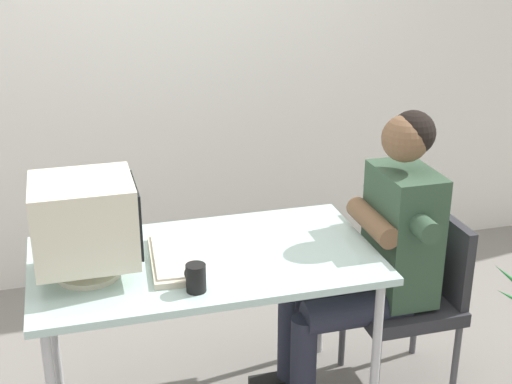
# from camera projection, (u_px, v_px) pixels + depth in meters

# --- Properties ---
(wall_back) EXTENTS (8.00, 0.10, 3.00)m
(wall_back) POSITION_uv_depth(u_px,v_px,m) (203.00, 10.00, 3.85)
(wall_back) COLOR silver
(wall_back) RESTS_ON ground_plane
(desk) EXTENTS (1.34, 0.74, 0.75)m
(desk) POSITION_uv_depth(u_px,v_px,m) (205.00, 270.00, 2.82)
(desk) COLOR #B7B7BC
(desk) RESTS_ON ground_plane
(crt_monitor) EXTENTS (0.37, 0.33, 0.38)m
(crt_monitor) POSITION_uv_depth(u_px,v_px,m) (85.00, 222.00, 2.58)
(crt_monitor) COLOR beige
(crt_monitor) RESTS_ON desk
(keyboard) EXTENTS (0.19, 0.44, 0.03)m
(keyboard) POSITION_uv_depth(u_px,v_px,m) (172.00, 258.00, 2.76)
(keyboard) COLOR beige
(keyboard) RESTS_ON desk
(office_chair) EXTENTS (0.43, 0.43, 0.80)m
(office_chair) POSITION_uv_depth(u_px,v_px,m) (414.00, 291.00, 3.13)
(office_chair) COLOR #4C4C51
(office_chair) RESTS_ON ground_plane
(person_seated) EXTENTS (0.75, 0.54, 1.28)m
(person_seated) POSITION_uv_depth(u_px,v_px,m) (375.00, 252.00, 3.00)
(person_seated) COLOR #334C38
(person_seated) RESTS_ON ground_plane
(desk_mug) EXTENTS (0.07, 0.08, 0.10)m
(desk_mug) POSITION_uv_depth(u_px,v_px,m) (196.00, 277.00, 2.54)
(desk_mug) COLOR black
(desk_mug) RESTS_ON desk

